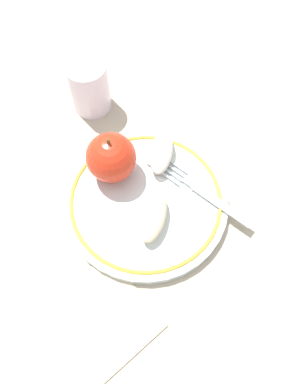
{
  "coord_description": "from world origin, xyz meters",
  "views": [
    {
      "loc": [
        -0.12,
        0.2,
        0.51
      ],
      "look_at": [
        -0.0,
        -0.0,
        0.04
      ],
      "focal_mm": 35.0,
      "sensor_mm": 36.0,
      "label": 1
    }
  ],
  "objects": [
    {
      "name": "napkin_folded",
      "position": [
        -0.03,
        0.17,
        0.0
      ],
      "size": [
        0.16,
        0.16,
        0.01
      ],
      "primitive_type": "cube",
      "rotation": [
        0.0,
        0.0,
        -0.32
      ],
      "color": "beige",
      "rests_on": "ground_plane"
    },
    {
      "name": "apple_red_whole",
      "position": [
        0.07,
        -0.01,
        0.05
      ],
      "size": [
        0.07,
        0.07,
        0.08
      ],
      "color": "red",
      "rests_on": "plate"
    },
    {
      "name": "apple_slice_back",
      "position": [
        0.02,
        -0.07,
        0.03
      ],
      "size": [
        0.06,
        0.08,
        0.02
      ],
      "primitive_type": "ellipsoid",
      "rotation": [
        0.0,
        0.0,
        5.08
      ],
      "color": "#F1E1CE",
      "rests_on": "plate"
    },
    {
      "name": "ground_plane",
      "position": [
        0.0,
        0.0,
        0.0
      ],
      "size": [
        2.0,
        2.0,
        0.0
      ],
      "primitive_type": "plane",
      "color": "#B8A990"
    },
    {
      "name": "fork",
      "position": [
        -0.06,
        -0.05,
        0.02
      ],
      "size": [
        0.18,
        0.04,
        0.0
      ],
      "rotation": [
        0.0,
        0.0,
        6.15
      ],
      "color": "silver",
      "rests_on": "plate"
    },
    {
      "name": "apple_slice_front",
      "position": [
        -0.03,
        0.02,
        0.03
      ],
      "size": [
        0.05,
        0.08,
        0.02
      ],
      "primitive_type": "ellipsoid",
      "rotation": [
        0.0,
        0.0,
        1.86
      ],
      "color": "beige",
      "rests_on": "plate"
    },
    {
      "name": "plate",
      "position": [
        -0.0,
        -0.0,
        0.01
      ],
      "size": [
        0.24,
        0.24,
        0.02
      ],
      "color": "silver",
      "rests_on": "ground_plane"
    },
    {
      "name": "drinking_glass",
      "position": [
        0.18,
        -0.11,
        0.04
      ],
      "size": [
        0.06,
        0.06,
        0.09
      ],
      "primitive_type": "cylinder",
      "color": "silver",
      "rests_on": "ground_plane"
    }
  ]
}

